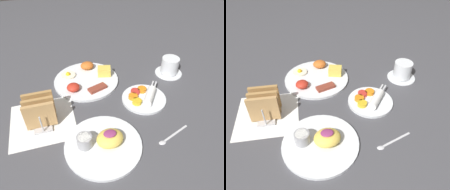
# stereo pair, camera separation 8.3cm
# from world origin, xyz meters

# --- Properties ---
(ground_plane) EXTENTS (3.00, 3.00, 0.00)m
(ground_plane) POSITION_xyz_m (0.00, 0.00, 0.00)
(ground_plane) COLOR #47474C
(napkin_flat) EXTENTS (0.22, 0.22, 0.00)m
(napkin_flat) POSITION_xyz_m (-0.23, 0.03, 0.00)
(napkin_flat) COLOR white
(napkin_flat) RESTS_ON ground_plane
(plate_breakfast) EXTENTS (0.28, 0.28, 0.05)m
(plate_breakfast) POSITION_xyz_m (-0.04, 0.22, 0.01)
(plate_breakfast) COLOR white
(plate_breakfast) RESTS_ON ground_plane
(plate_condiments) EXTENTS (0.17, 0.17, 0.04)m
(plate_condiments) POSITION_xyz_m (0.15, 0.03, 0.01)
(plate_condiments) COLOR white
(plate_condiments) RESTS_ON ground_plane
(plate_foreground) EXTENTS (0.24, 0.24, 0.06)m
(plate_foreground) POSITION_xyz_m (-0.06, -0.13, 0.01)
(plate_foreground) COLOR white
(plate_foreground) RESTS_ON ground_plane
(toast_rack) EXTENTS (0.10, 0.12, 0.10)m
(toast_rack) POSITION_xyz_m (-0.23, 0.03, 0.05)
(toast_rack) COLOR #B7B7BC
(toast_rack) RESTS_ON ground_plane
(coffee_cup) EXTENTS (0.12, 0.12, 0.08)m
(coffee_cup) POSITION_xyz_m (0.33, 0.17, 0.04)
(coffee_cup) COLOR white
(coffee_cup) RESTS_ON ground_plane
(teaspoon) EXTENTS (0.13, 0.05, 0.01)m
(teaspoon) POSITION_xyz_m (0.16, -0.17, 0.00)
(teaspoon) COLOR silver
(teaspoon) RESTS_ON ground_plane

